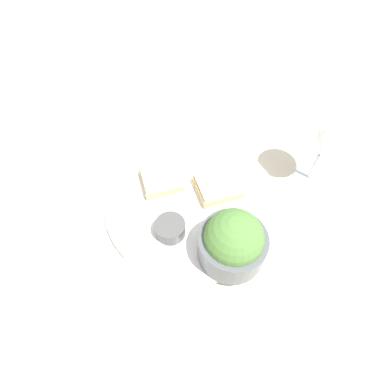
{
  "coord_description": "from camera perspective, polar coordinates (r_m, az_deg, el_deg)",
  "views": [
    {
      "loc": [
        -0.07,
        -0.33,
        0.49
      ],
      "look_at": [
        0.0,
        0.0,
        0.03
      ],
      "focal_mm": 28.0,
      "sensor_mm": 36.0,
      "label": 1
    }
  ],
  "objects": [
    {
      "name": "wine_glass",
      "position": [
        0.6,
        24.39,
        9.06
      ],
      "size": [
        0.09,
        0.09,
        0.16
      ],
      "color": "silver",
      "rests_on": "ground_plane"
    },
    {
      "name": "sauce_ramekin",
      "position": [
        0.53,
        -4.16,
        -6.85
      ],
      "size": [
        0.05,
        0.05,
        0.03
      ],
      "color": "#4C4C4C",
      "rests_on": "dinner_plate"
    },
    {
      "name": "cheese_toast_near",
      "position": [
        0.59,
        4.97,
        1.15
      ],
      "size": [
        0.09,
        0.08,
        0.03
      ],
      "color": "#D1B27F",
      "rests_on": "dinner_plate"
    },
    {
      "name": "dinner_plate",
      "position": [
        0.59,
        0.0,
        -1.55
      ],
      "size": [
        0.34,
        0.34,
        0.01
      ],
      "color": "white",
      "rests_on": "ground_plane"
    },
    {
      "name": "napkin",
      "position": [
        0.7,
        -17.27,
        6.88
      ],
      "size": [
        0.13,
        0.13,
        0.01
      ],
      "color": "white",
      "rests_on": "ground_plane"
    },
    {
      "name": "ground_plane",
      "position": [
        0.59,
        0.0,
        -1.94
      ],
      "size": [
        4.0,
        4.0,
        0.0
      ],
      "primitive_type": "plane",
      "color": "beige"
    },
    {
      "name": "salad_bowl",
      "position": [
        0.49,
        7.78,
        -9.35
      ],
      "size": [
        0.11,
        0.11,
        0.1
      ],
      "color": "#4C5156",
      "rests_on": "dinner_plate"
    },
    {
      "name": "cheese_toast_far",
      "position": [
        0.6,
        -5.83,
        2.43
      ],
      "size": [
        0.08,
        0.07,
        0.03
      ],
      "color": "#D1B27F",
      "rests_on": "dinner_plate"
    }
  ]
}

